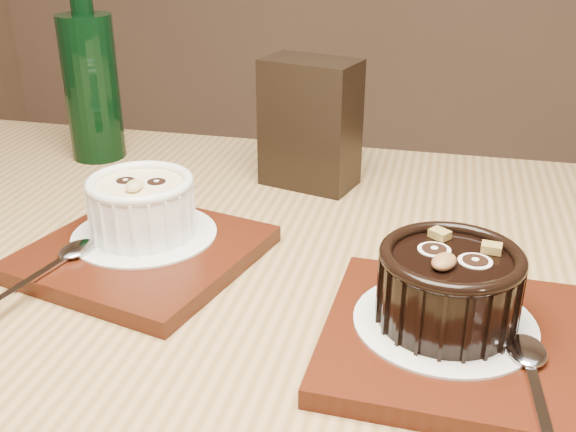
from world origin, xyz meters
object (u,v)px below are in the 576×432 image
at_px(ramekin_dark, 449,283).
at_px(table, 250,396).
at_px(ramekin_white, 142,204).
at_px(green_bottle, 91,82).
at_px(tray_right, 453,340).
at_px(tray_left, 143,253).
at_px(condiment_stand, 310,124).

bearing_deg(ramekin_dark, table, -163.60).
xyz_separation_m(ramekin_white, green_bottle, (-0.17, 0.21, 0.05)).
height_order(ramekin_white, tray_right, ramekin_white).
bearing_deg(tray_left, condiment_stand, 66.34).
distance_m(tray_right, condiment_stand, 0.33).
bearing_deg(table, ramekin_white, 152.21).
bearing_deg(green_bottle, tray_right, -32.73).
height_order(ramekin_dark, green_bottle, green_bottle).
height_order(table, green_bottle, green_bottle).
relative_size(table, green_bottle, 5.10).
xyz_separation_m(tray_left, ramekin_dark, (0.26, -0.05, 0.04)).
distance_m(tray_left, tray_right, 0.28).
xyz_separation_m(ramekin_dark, condiment_stand, (-0.17, 0.27, 0.02)).
bearing_deg(ramekin_dark, condiment_stand, 140.72).
bearing_deg(tray_left, table, -21.31).
relative_size(tray_left, ramekin_white, 1.91).
bearing_deg(table, tray_left, 158.69).
distance_m(table, tray_left, 0.16).
bearing_deg(tray_left, green_bottle, 127.74).
bearing_deg(ramekin_white, table, -38.04).
bearing_deg(condiment_stand, ramekin_white, -117.44).
height_order(table, condiment_stand, condiment_stand).
relative_size(table, ramekin_dark, 12.37).
bearing_deg(condiment_stand, tray_right, -57.35).
distance_m(table, condiment_stand, 0.31).
distance_m(tray_left, green_bottle, 0.31).
xyz_separation_m(ramekin_white, ramekin_dark, (0.27, -0.07, 0.00)).
distance_m(tray_right, green_bottle, 0.54).
xyz_separation_m(tray_left, green_bottle, (-0.18, 0.23, 0.09)).
bearing_deg(ramekin_dark, tray_right, -30.15).
xyz_separation_m(ramekin_dark, green_bottle, (-0.44, 0.28, 0.05)).
xyz_separation_m(table, condiment_stand, (-0.02, 0.26, 0.16)).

